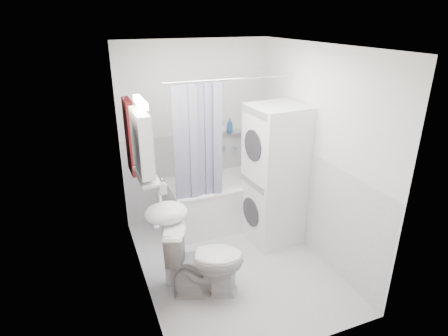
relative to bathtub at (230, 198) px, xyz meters
name	(u,v)px	position (x,y,z in m)	size (l,w,h in m)	color
floor	(233,263)	(-0.34, -0.92, -0.35)	(2.60, 2.60, 0.00)	#BABABE
room_walls	(235,141)	(-0.34, -0.92, 1.14)	(2.60, 2.60, 2.60)	white
wainscot	(224,206)	(-0.34, -0.63, 0.25)	(1.98, 2.58, 2.58)	silver
door	(156,227)	(-1.29, -1.47, 0.65)	(0.05, 2.00, 2.00)	brown
bathtub	(230,198)	(0.00, 0.00, 0.00)	(1.65, 0.78, 0.63)	white
tub_spout	(234,147)	(0.20, 0.33, 0.60)	(0.04, 0.04, 0.12)	silver
curtain_rod	(242,78)	(0.00, -0.33, 1.65)	(0.02, 0.02, 1.83)	silver
shower_curtain	(198,147)	(-0.54, -0.33, 0.90)	(0.55, 0.02, 1.45)	#16174D
sink	(168,226)	(-1.09, -0.99, 0.36)	(0.44, 0.37, 1.04)	white
medicine_cabinet	(142,141)	(-1.24, -0.82, 1.22)	(0.13, 0.50, 0.71)	white
shelf	(147,176)	(-1.23, -0.82, 0.85)	(0.18, 0.54, 0.03)	silver
shower_caddy	(238,133)	(0.25, 0.32, 0.80)	(0.22, 0.06, 0.02)	silver
towel	(129,135)	(-1.28, -0.17, 1.09)	(0.07, 0.35, 0.85)	#57120F
washer_dryer	(275,176)	(0.34, -0.59, 0.52)	(0.66, 0.65, 1.72)	white
toilet	(205,260)	(-0.79, -1.25, 0.04)	(0.44, 0.78, 0.77)	white
soap_pump	(163,190)	(-1.05, -0.67, 0.60)	(0.08, 0.17, 0.08)	gray
shelf_bottle	(149,177)	(-1.23, -0.97, 0.90)	(0.07, 0.18, 0.07)	gray
shelf_cup	(144,166)	(-1.23, -0.70, 0.92)	(0.10, 0.09, 0.10)	gray
shampoo_a	(222,129)	(0.01, 0.32, 0.88)	(0.13, 0.17, 0.13)	gray
shampoo_b	(230,130)	(0.13, 0.32, 0.85)	(0.08, 0.21, 0.08)	#265898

